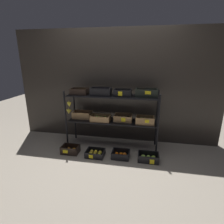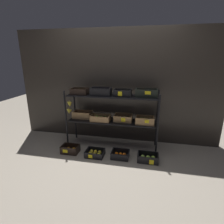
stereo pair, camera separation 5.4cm
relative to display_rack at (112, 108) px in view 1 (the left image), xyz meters
The scene contains 7 objects.
ground_plane 0.76m from the display_rack, 163.09° to the left, with size 10.00×10.00×0.00m, color gray.
storefront_wall 0.53m from the display_rack, 91.14° to the left, with size 4.05×0.12×2.19m, color #2D2823.
display_rack is the anchor object (origin of this frame).
crate_ground_orange 1.07m from the display_rack, 149.64° to the right, with size 0.31×0.22×0.14m.
crate_ground_lemon 0.87m from the display_rack, 118.00° to the right, with size 0.32×0.26×0.11m.
crate_ground_tangerine 0.85m from the display_rack, 60.60° to the right, with size 0.30×0.24×0.12m.
crate_ground_apple_green 1.07m from the display_rack, 30.45° to the right, with size 0.34×0.23×0.13m.
Camera 1 is at (0.60, -3.12, 1.67)m, focal length 28.82 mm.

